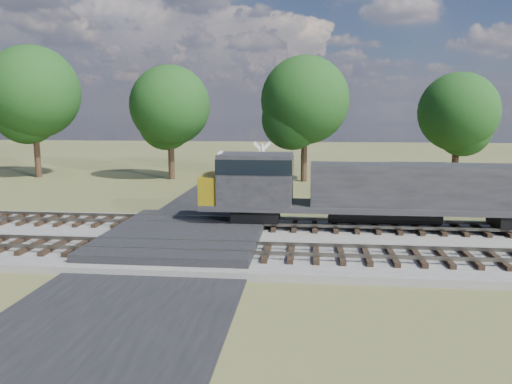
# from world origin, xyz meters

# --- Properties ---
(ground) EXTENTS (160.00, 160.00, 0.00)m
(ground) POSITION_xyz_m (0.00, 0.00, 0.00)
(ground) COLOR #4F522B
(ground) RESTS_ON ground
(ballast_bed) EXTENTS (140.00, 10.00, 0.30)m
(ballast_bed) POSITION_xyz_m (10.00, 0.50, 0.15)
(ballast_bed) COLOR gray
(ballast_bed) RESTS_ON ground
(road) EXTENTS (7.00, 60.00, 0.08)m
(road) POSITION_xyz_m (0.00, 0.00, 0.04)
(road) COLOR black
(road) RESTS_ON ground
(crossing_panel) EXTENTS (7.00, 9.00, 0.62)m
(crossing_panel) POSITION_xyz_m (0.00, 0.50, 0.32)
(crossing_panel) COLOR #262628
(crossing_panel) RESTS_ON ground
(track_near) EXTENTS (140.00, 2.60, 0.33)m
(track_near) POSITION_xyz_m (3.12, -2.00, 0.41)
(track_near) COLOR black
(track_near) RESTS_ON ballast_bed
(track_far) EXTENTS (140.00, 2.60, 0.33)m
(track_far) POSITION_xyz_m (3.12, 3.00, 0.41)
(track_far) COLOR black
(track_far) RESTS_ON ballast_bed
(crossing_signal_far) EXTENTS (1.72, 0.43, 4.30)m
(crossing_signal_far) POSITION_xyz_m (2.79, 7.99, 1.79)
(crossing_signal_far) COLOR silver
(crossing_signal_far) RESTS_ON ground
(equipment_shed) EXTENTS (3.88, 3.88, 2.60)m
(equipment_shed) POSITION_xyz_m (13.26, 12.14, 1.31)
(equipment_shed) COLOR #422F1C
(equipment_shed) RESTS_ON ground
(treeline) EXTENTS (80.38, 10.27, 11.99)m
(treeline) POSITION_xyz_m (1.10, 21.40, 6.67)
(treeline) COLOR black
(treeline) RESTS_ON ground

